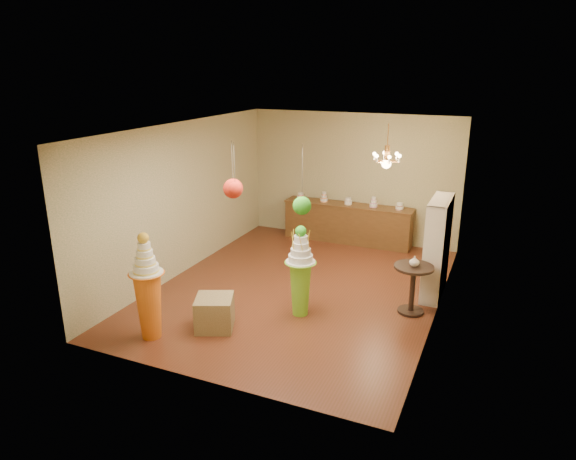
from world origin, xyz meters
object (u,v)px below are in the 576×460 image
at_px(pedestal_green, 300,277).
at_px(round_table, 413,283).
at_px(pedestal_orange, 148,296).
at_px(sideboard, 347,222).

bearing_deg(pedestal_green, round_table, 25.52).
relative_size(pedestal_orange, round_table, 2.00).
relative_size(pedestal_orange, sideboard, 0.56).
height_order(pedestal_green, pedestal_orange, pedestal_orange).
distance_m(pedestal_green, sideboard, 3.94).
height_order(pedestal_orange, round_table, pedestal_orange).
distance_m(pedestal_green, pedestal_orange, 2.44).
bearing_deg(pedestal_orange, sideboard, 75.56).
distance_m(pedestal_green, round_table, 1.89).
bearing_deg(pedestal_green, sideboard, 95.77).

